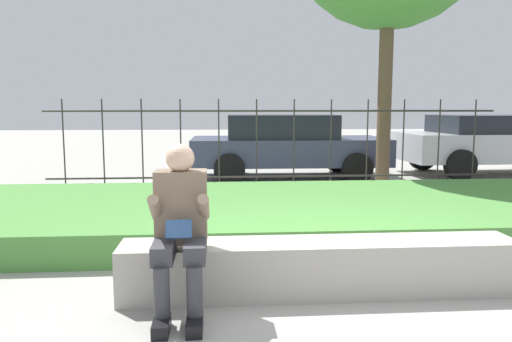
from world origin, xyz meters
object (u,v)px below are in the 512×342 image
car_parked_right (497,142)px  person_seated_reader (180,222)px  stone_bench (320,270)px  car_parked_center (286,144)px

car_parked_right → person_seated_reader: bearing=-133.9°
person_seated_reader → car_parked_right: (6.51, 7.12, 0.06)m
stone_bench → car_parked_right: size_ratio=0.72×
stone_bench → car_parked_right: car_parked_right is taller
car_parked_center → person_seated_reader: bearing=-103.0°
stone_bench → person_seated_reader: person_seated_reader is taller
person_seated_reader → car_parked_center: car_parked_center is taller
stone_bench → person_seated_reader: bearing=-166.7°
person_seated_reader → car_parked_right: car_parked_right is taller
person_seated_reader → car_parked_center: 7.12m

